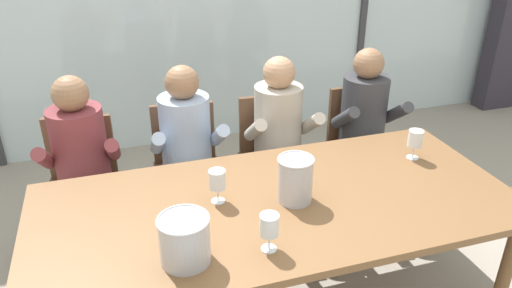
% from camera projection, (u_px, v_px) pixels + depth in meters
% --- Properties ---
extents(ground, '(14.00, 14.00, 0.00)m').
position_uv_depth(ground, '(230.00, 214.00, 3.59)').
color(ground, '#9E9384').
extents(window_glass_panel, '(7.60, 0.03, 2.60)m').
position_uv_depth(window_glass_panel, '(186.00, 2.00, 4.16)').
color(window_glass_panel, silver).
rests_on(window_glass_panel, ground).
extents(hillside_vineyard, '(13.60, 2.40, 1.47)m').
position_uv_depth(hillside_vineyard, '(149.00, 0.00, 7.34)').
color(hillside_vineyard, '#477A38').
rests_on(hillside_vineyard, ground).
extents(dining_table, '(2.40, 1.08, 0.74)m').
position_uv_depth(dining_table, '(277.00, 212.00, 2.44)').
color(dining_table, brown).
rests_on(dining_table, ground).
extents(chair_near_curtain, '(0.50, 0.50, 0.88)m').
position_uv_depth(chair_near_curtain, '(82.00, 176.00, 3.07)').
color(chair_near_curtain, brown).
rests_on(chair_near_curtain, ground).
extents(chair_left_of_center, '(0.48, 0.48, 0.88)m').
position_uv_depth(chair_left_of_center, '(186.00, 160.00, 3.26)').
color(chair_left_of_center, brown).
rests_on(chair_left_of_center, ground).
extents(chair_center, '(0.47, 0.47, 0.88)m').
position_uv_depth(chair_center, '(272.00, 150.00, 3.40)').
color(chair_center, brown).
rests_on(chair_center, ground).
extents(chair_right_of_center, '(0.46, 0.46, 0.88)m').
position_uv_depth(chair_right_of_center, '(360.00, 138.00, 3.56)').
color(chair_right_of_center, brown).
rests_on(chair_right_of_center, ground).
extents(person_maroon_top, '(0.46, 0.61, 1.20)m').
position_uv_depth(person_maroon_top, '(81.00, 163.00, 2.87)').
color(person_maroon_top, brown).
rests_on(person_maroon_top, ground).
extents(person_pale_blue_shirt, '(0.46, 0.61, 1.20)m').
position_uv_depth(person_pale_blue_shirt, '(188.00, 148.00, 3.04)').
color(person_pale_blue_shirt, '#9EB2D1').
rests_on(person_pale_blue_shirt, ground).
extents(person_beige_jumper, '(0.47, 0.62, 1.20)m').
position_uv_depth(person_beige_jumper, '(281.00, 135.00, 3.21)').
color(person_beige_jumper, '#B7AD9E').
rests_on(person_beige_jumper, ground).
extents(person_charcoal_jacket, '(0.49, 0.63, 1.20)m').
position_uv_depth(person_charcoal_jacket, '(367.00, 123.00, 3.38)').
color(person_charcoal_jacket, '#38383D').
rests_on(person_charcoal_jacket, ground).
extents(ice_bucket_primary, '(0.22, 0.22, 0.21)m').
position_uv_depth(ice_bucket_primary, '(185.00, 239.00, 1.97)').
color(ice_bucket_primary, '#B7B7BC').
rests_on(ice_bucket_primary, dining_table).
extents(ice_bucket_secondary, '(0.18, 0.18, 0.23)m').
position_uv_depth(ice_bucket_secondary, '(295.00, 179.00, 2.37)').
color(ice_bucket_secondary, '#B7B7BC').
rests_on(ice_bucket_secondary, dining_table).
extents(wine_glass_by_left_taster, '(0.08, 0.08, 0.17)m').
position_uv_depth(wine_glass_by_left_taster, '(415.00, 139.00, 2.76)').
color(wine_glass_by_left_taster, silver).
rests_on(wine_glass_by_left_taster, dining_table).
extents(wine_glass_near_bucket, '(0.08, 0.08, 0.17)m').
position_uv_depth(wine_glass_near_bucket, '(269.00, 227.00, 2.02)').
color(wine_glass_near_bucket, silver).
rests_on(wine_glass_near_bucket, dining_table).
extents(wine_glass_center_pour, '(0.08, 0.08, 0.17)m').
position_uv_depth(wine_glass_center_pour, '(217.00, 181.00, 2.35)').
color(wine_glass_center_pour, silver).
rests_on(wine_glass_center_pour, dining_table).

